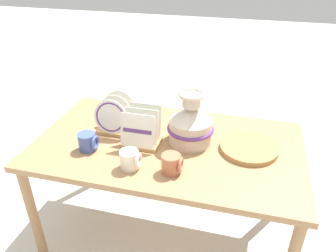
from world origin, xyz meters
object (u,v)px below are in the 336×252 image
wicker_charger_stack (249,148)px  dish_rack_round_plates (115,119)px  mug_terracotta_glaze (172,164)px  mug_cobalt_glaze (88,142)px  dish_rack_square_plates (142,133)px  mug_cream_glaze (130,160)px  ceramic_vase (191,123)px

wicker_charger_stack → dish_rack_round_plates: bearing=179.7°
mug_terracotta_glaze → mug_cobalt_glaze: size_ratio=1.00×
dish_rack_square_plates → wicker_charger_stack: bearing=8.1°
mug_terracotta_glaze → mug_cream_glaze: 0.21m
dish_rack_round_plates → mug_cream_glaze: dish_rack_round_plates is taller
mug_cobalt_glaze → mug_terracotta_glaze: bearing=-8.9°
ceramic_vase → dish_rack_square_plates: (-0.26, -0.09, -0.05)m
wicker_charger_stack → mug_terracotta_glaze: (-0.36, -0.29, 0.04)m
ceramic_vase → mug_cream_glaze: ceramic_vase is taller
mug_cobalt_glaze → wicker_charger_stack: bearing=14.2°
mug_cobalt_glaze → dish_rack_round_plates: bearing=72.8°
dish_rack_square_plates → mug_terracotta_glaze: (0.23, -0.21, -0.02)m
ceramic_vase → dish_rack_round_plates: bearing=179.9°
dish_rack_square_plates → wicker_charger_stack: (0.58, 0.08, -0.05)m
mug_terracotta_glaze → dish_rack_round_plates: bearing=145.0°
dish_rack_square_plates → mug_cream_glaze: dish_rack_square_plates is taller
dish_rack_square_plates → mug_terracotta_glaze: size_ratio=2.03×
wicker_charger_stack → mug_cream_glaze: mug_cream_glaze is taller
mug_terracotta_glaze → mug_cream_glaze: (-0.21, -0.02, 0.00)m
mug_terracotta_glaze → mug_cobalt_glaze: (-0.49, 0.08, 0.00)m
dish_rack_round_plates → mug_terracotta_glaze: size_ratio=2.15×
mug_cream_glaze → ceramic_vase: bearing=52.6°
ceramic_vase → dish_rack_square_plates: 0.28m
wicker_charger_stack → mug_cream_glaze: 0.65m
ceramic_vase → wicker_charger_stack: (0.33, -0.00, -0.11)m
dish_rack_square_plates → mug_terracotta_glaze: dish_rack_square_plates is taller
ceramic_vase → dish_rack_round_plates: 0.45m
mug_cream_glaze → mug_terracotta_glaze: bearing=5.4°
mug_terracotta_glaze → ceramic_vase: bearing=83.9°
mug_terracotta_glaze → mug_cobalt_glaze: bearing=171.1°
mug_cream_glaze → dish_rack_square_plates: bearing=94.3°
dish_rack_square_plates → dish_rack_round_plates: bearing=156.1°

